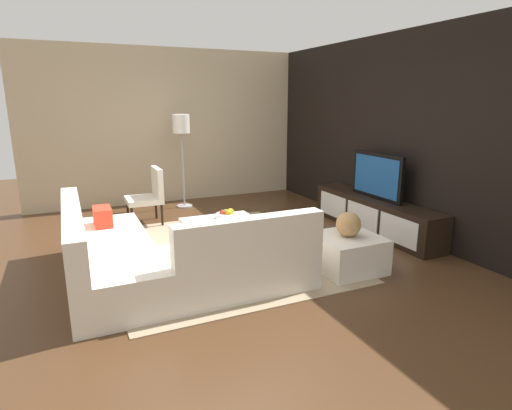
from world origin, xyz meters
The scene contains 14 objects.
ground_plane centered at (0.00, 0.00, 0.00)m, with size 14.00×14.00×0.00m, color #4C301C.
feature_wall_back centered at (0.00, 2.70, 1.40)m, with size 6.40×0.12×2.80m, color black.
side_wall_left centered at (-3.20, 0.20, 1.40)m, with size 0.12×5.20×2.80m, color #C6B28E.
area_rug centered at (-0.10, 0.00, 0.01)m, with size 3.20×2.62×0.01m, color tan.
media_console centered at (0.00, 2.40, 0.25)m, with size 2.37×0.45×0.50m.
television centered at (0.00, 2.40, 0.83)m, with size 1.01×0.06×0.66m.
sectional_couch centered at (0.50, -0.87, 0.28)m, with size 2.29×2.34×0.83m.
coffee_table centered at (-0.10, 0.10, 0.20)m, with size 0.94×0.93×0.38m.
accent_chair_near centered at (-1.79, -0.50, 0.49)m, with size 0.53×0.52×0.87m.
floor_lamp centered at (-2.60, 0.25, 1.37)m, with size 0.29×0.29×1.64m.
ottoman centered at (1.02, 1.16, 0.20)m, with size 0.70×0.70×0.40m, color silver.
fruit_bowl centered at (-0.28, 0.20, 0.43)m, with size 0.28×0.28×0.14m.
decorative_ball centered at (1.02, 1.16, 0.54)m, with size 0.28×0.28×0.28m, color #AD8451.
book_stack centered at (0.12, -0.02, 0.42)m, with size 0.22×0.15×0.08m.
Camera 1 is at (4.66, -1.63, 1.88)m, focal length 29.42 mm.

